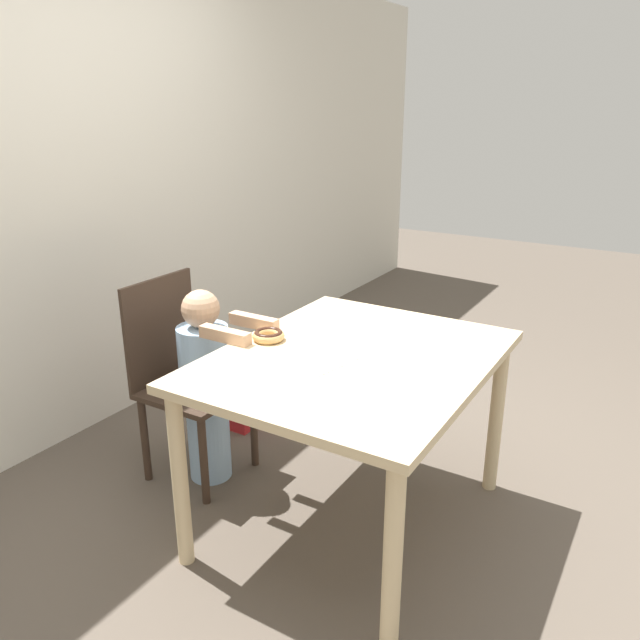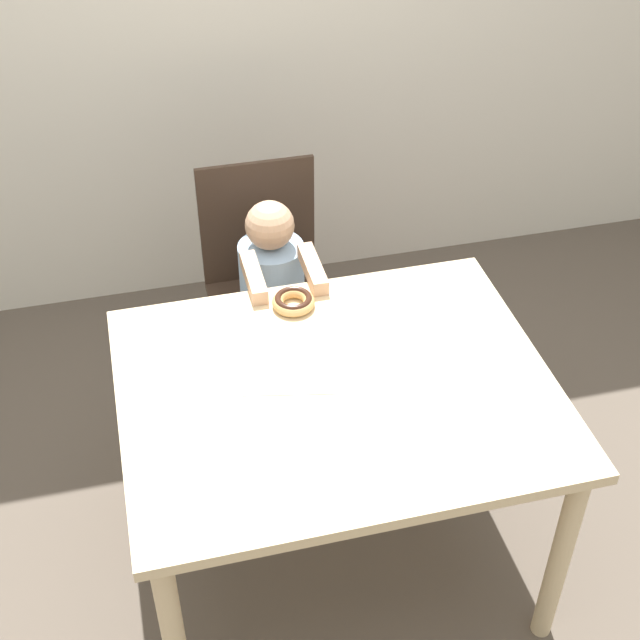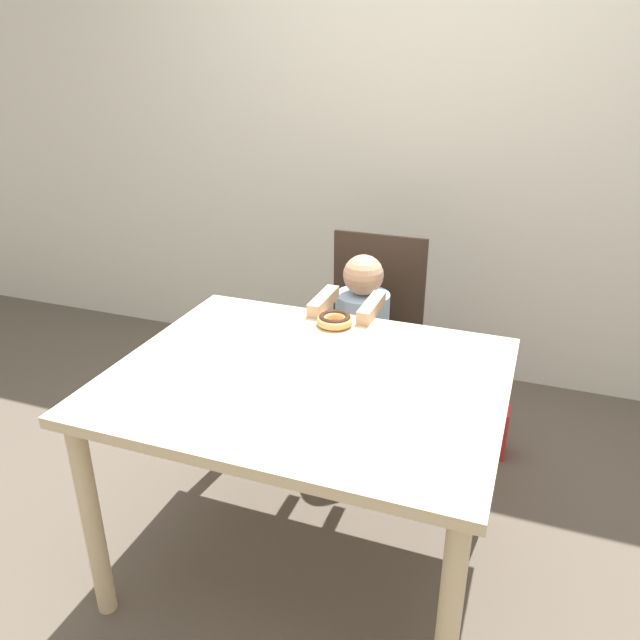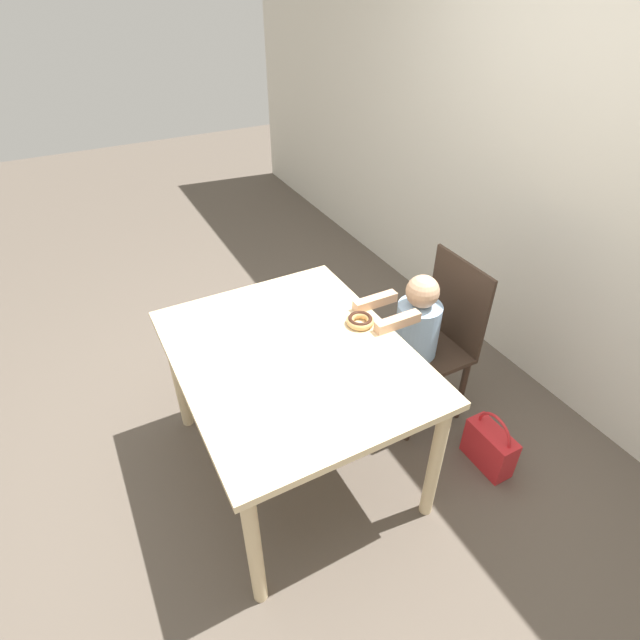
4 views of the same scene
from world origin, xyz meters
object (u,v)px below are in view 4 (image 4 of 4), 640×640
at_px(child_figure, 413,349).
at_px(handbag, 490,446).
at_px(donut, 360,320).
at_px(chair, 433,340).

bearing_deg(child_figure, handbag, 16.95).
distance_m(donut, handbag, 0.97).
distance_m(chair, donut, 0.57).
relative_size(child_figure, handbag, 2.66).
bearing_deg(handbag, child_figure, -163.05).
distance_m(child_figure, donut, 0.47).
bearing_deg(handbag, chair, -177.37).
bearing_deg(chair, donut, -89.97).
bearing_deg(child_figure, donut, -89.96).
bearing_deg(donut, chair, 90.03).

